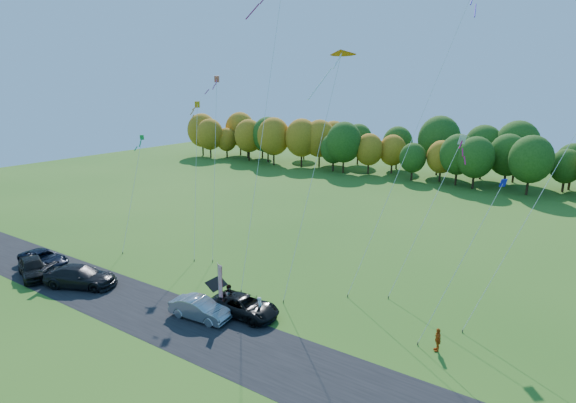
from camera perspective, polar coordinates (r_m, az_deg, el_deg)
The scene contains 21 objects.
ground at distance 34.55m, azimuth -5.66°, elevation -13.42°, with size 160.00×160.00×0.00m, color #2B5E19.
asphalt_strip at distance 31.96m, azimuth -10.36°, elevation -16.06°, with size 90.00×6.00×0.01m, color black.
tree_line at distance 82.50m, azimuth 19.16°, elevation 2.32°, with size 116.00×12.00×10.00m, color #1E4711, non-canonical shape.
black_suv at distance 33.37m, azimuth -5.57°, elevation -13.06°, with size 2.43×5.27×1.46m, color black.
silver_sedan at distance 33.42m, azimuth -11.14°, elevation -13.20°, with size 1.59×4.57×1.51m, color #9B9B9F.
dark_truck_a at distance 41.35m, azimuth -24.87°, elevation -8.62°, with size 2.42×5.96×1.73m, color black.
dark_truck_b at distance 45.12m, azimuth -29.63°, elevation -7.31°, with size 2.03×5.04×1.72m, color black.
dark_suv_west at distance 47.50m, azimuth -28.61°, elevation -6.33°, with size 2.37×5.13×1.43m, color black.
person_tailgate_a at distance 32.85m, azimuth -3.56°, elevation -13.31°, with size 0.60×0.39×1.64m, color silver.
person_tailgate_b at distance 34.35m, azimuth -7.42°, elevation -11.88°, with size 0.92×0.72×1.89m, color gray.
person_east at distance 30.72m, azimuth 18.46°, elevation -16.30°, with size 0.91×0.38×1.55m, color #C55312.
feather_flag at distance 33.23m, azimuth -8.64°, elevation -10.21°, with size 0.50×0.17×3.83m.
kite_delta_blue at distance 38.30m, azimuth -3.02°, elevation 10.62°, with size 4.15×11.13×27.57m.
kite_parafoil_orange at distance 36.99m, azimuth 15.62°, elevation 7.97°, with size 7.00×11.32×24.93m.
kite_delta_red at distance 35.76m, azimuth 4.02°, elevation 7.71°, with size 2.22×9.02×20.01m.
kite_parafoil_rainbow at distance 33.75m, azimuth 30.23°, elevation 2.36°, with size 8.81×8.75×20.76m.
kite_diamond_yellow at distance 45.62m, azimuth -11.63°, elevation 2.91°, with size 5.40×6.86×14.95m.
kite_diamond_green at distance 48.27m, azimuth -19.13°, elevation 1.05°, with size 2.31×5.38×11.48m.
kite_diamond_white at distance 36.97m, azimuth 17.11°, elevation -1.87°, with size 3.74×6.86×12.78m.
kite_diamond_pink at distance 44.36m, azimuth -9.29°, elevation 4.38°, with size 4.33×6.24×17.46m.
kite_diamond_blue_low at distance 29.95m, azimuth 20.90°, elevation -7.63°, with size 3.92×3.43×11.02m.
Camera 1 is at (19.55, -23.53, 16.05)m, focal length 28.00 mm.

